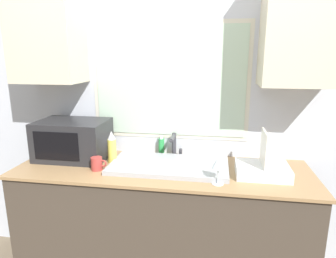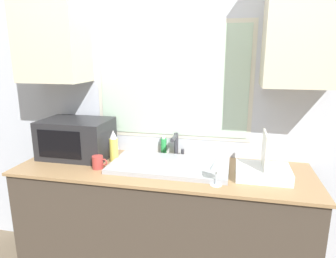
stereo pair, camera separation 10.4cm
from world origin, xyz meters
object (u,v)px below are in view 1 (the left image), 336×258
(spray_bottle, at_px, (112,147))
(soap_bottle, at_px, (161,146))
(dish_rack, at_px, (262,168))
(microwave, at_px, (73,140))
(faucet, at_px, (174,143))
(mug_near_sink, at_px, (97,164))
(wine_glass, at_px, (218,163))

(spray_bottle, bearing_deg, soap_bottle, 35.15)
(dish_rack, bearing_deg, microwave, 174.79)
(microwave, relative_size, dish_rack, 1.53)
(microwave, distance_m, spray_bottle, 0.31)
(soap_bottle, bearing_deg, spray_bottle, -144.85)
(microwave, bearing_deg, soap_bottle, 16.20)
(faucet, bearing_deg, mug_near_sink, -144.52)
(soap_bottle, bearing_deg, microwave, -163.80)
(spray_bottle, bearing_deg, faucet, 22.28)
(faucet, relative_size, mug_near_sink, 1.71)
(faucet, height_order, soap_bottle, faucet)
(spray_bottle, xyz_separation_m, soap_bottle, (0.31, 0.22, -0.04))
(spray_bottle, relative_size, mug_near_sink, 2.15)
(dish_rack, height_order, wine_glass, dish_rack)
(wine_glass, bearing_deg, mug_near_sink, 173.12)
(dish_rack, relative_size, spray_bottle, 1.44)
(soap_bottle, relative_size, wine_glass, 0.87)
(wine_glass, bearing_deg, faucet, 126.86)
(soap_bottle, distance_m, mug_near_sink, 0.53)
(microwave, distance_m, wine_glass, 1.10)
(faucet, distance_m, dish_rack, 0.65)
(soap_bottle, xyz_separation_m, wine_glass, (0.43, -0.48, 0.06))
(faucet, bearing_deg, dish_rack, -22.98)
(dish_rack, bearing_deg, mug_near_sink, -175.69)
(mug_near_sink, xyz_separation_m, wine_glass, (0.79, -0.10, 0.09))
(faucet, height_order, spray_bottle, spray_bottle)
(microwave, xyz_separation_m, wine_glass, (1.05, -0.30, -0.01))
(dish_rack, xyz_separation_m, spray_bottle, (-1.02, 0.08, 0.06))
(faucet, xyz_separation_m, spray_bottle, (-0.42, -0.17, -0.00))
(faucet, distance_m, microwave, 0.74)
(spray_bottle, bearing_deg, dish_rack, -4.58)
(faucet, distance_m, mug_near_sink, 0.58)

